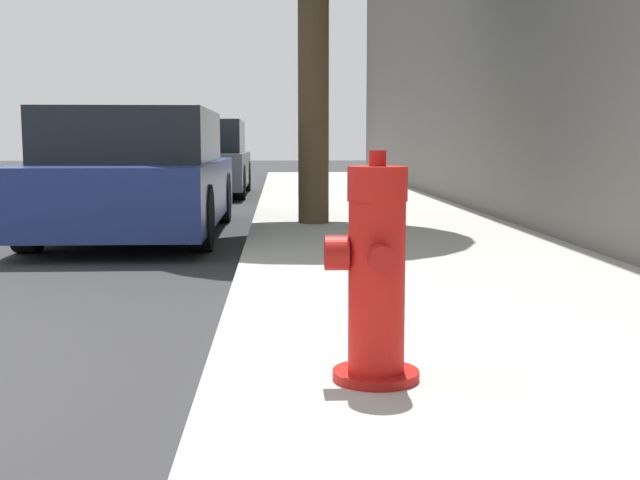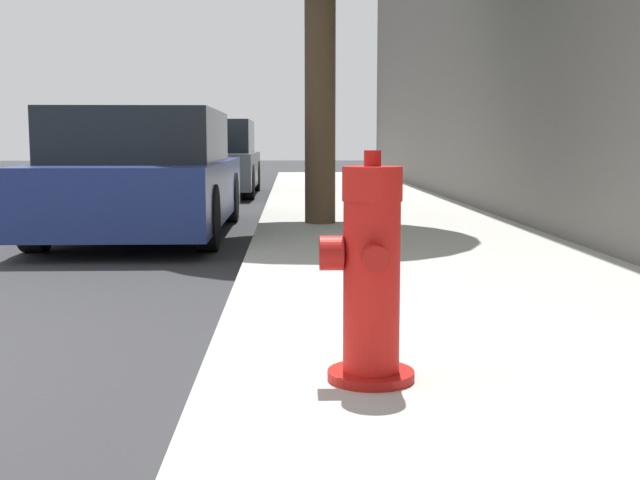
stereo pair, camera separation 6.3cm
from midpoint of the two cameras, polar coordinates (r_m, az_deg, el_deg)
sidewalk_slab at (r=3.40m, az=15.93°, el=-9.34°), size 2.81×40.00×0.13m
fire_hydrant at (r=2.93m, az=3.33°, el=-2.62°), size 0.35×0.35×0.84m
parked_car_near at (r=8.82m, az=-12.97°, el=4.48°), size 1.77×4.40×1.33m
parked_car_mid at (r=15.27m, az=-8.66°, el=5.66°), size 1.79×4.00×1.40m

